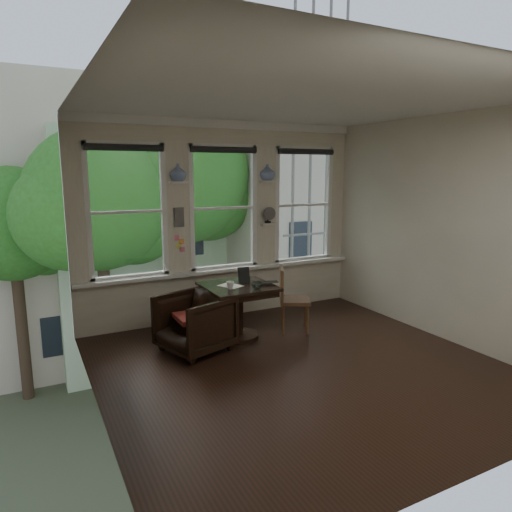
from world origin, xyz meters
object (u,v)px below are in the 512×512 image
table (238,312)px  laptop (266,284)px  mug (230,285)px  side_chair_right (295,300)px  armchair_left (195,323)px

table → laptop: 0.54m
laptop → mug: mug is taller
side_chair_right → mug: side_chair_right is taller
armchair_left → side_chair_right: side_chair_right is taller
side_chair_right → laptop: 0.59m
table → mug: (-0.18, -0.15, 0.42)m
laptop → armchair_left: bearing=-163.3°
armchair_left → side_chair_right: bearing=74.1°
armchair_left → mug: mug is taller
side_chair_right → laptop: side_chair_right is taller
table → mug: size_ratio=8.57×
side_chair_right → laptop: (-0.51, -0.07, 0.30)m
mug → laptop: bearing=-3.0°
table → mug: mug is taller
side_chair_right → mug: 1.07m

